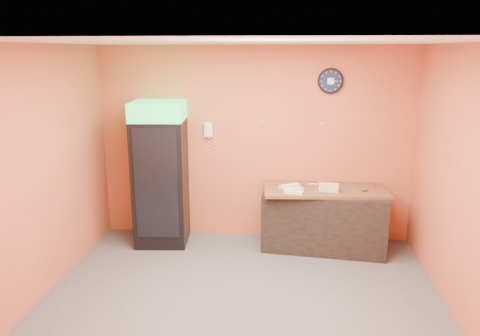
# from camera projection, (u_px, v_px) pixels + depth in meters

# --- Properties ---
(floor) EXTENTS (4.50, 4.50, 0.00)m
(floor) POSITION_uv_depth(u_px,v_px,m) (241.00, 304.00, 5.17)
(floor) COLOR #47474C
(floor) RESTS_ON ground
(back_wall) EXTENTS (4.50, 0.02, 2.80)m
(back_wall) POSITION_uv_depth(u_px,v_px,m) (254.00, 144.00, 6.76)
(back_wall) COLOR #DA5B3D
(back_wall) RESTS_ON floor
(left_wall) EXTENTS (0.02, 4.00, 2.80)m
(left_wall) POSITION_uv_depth(u_px,v_px,m) (34.00, 177.00, 5.04)
(left_wall) COLOR #DA5B3D
(left_wall) RESTS_ON floor
(right_wall) EXTENTS (0.02, 4.00, 2.80)m
(right_wall) POSITION_uv_depth(u_px,v_px,m) (468.00, 188.00, 4.61)
(right_wall) COLOR #DA5B3D
(right_wall) RESTS_ON floor
(ceiling) EXTENTS (4.50, 4.00, 0.02)m
(ceiling) POSITION_uv_depth(u_px,v_px,m) (241.00, 42.00, 4.48)
(ceiling) COLOR white
(ceiling) RESTS_ON back_wall
(beverage_cooler) EXTENTS (0.77, 0.78, 2.04)m
(beverage_cooler) POSITION_uv_depth(u_px,v_px,m) (160.00, 176.00, 6.60)
(beverage_cooler) COLOR black
(beverage_cooler) RESTS_ON floor
(prep_counter) EXTENTS (1.74, 0.92, 0.83)m
(prep_counter) POSITION_uv_depth(u_px,v_px,m) (324.00, 220.00, 6.54)
(prep_counter) COLOR black
(prep_counter) RESTS_ON floor
(wall_clock) EXTENTS (0.35, 0.06, 0.35)m
(wall_clock) POSITION_uv_depth(u_px,v_px,m) (331.00, 81.00, 6.41)
(wall_clock) COLOR black
(wall_clock) RESTS_ON back_wall
(wall_phone) EXTENTS (0.11, 0.10, 0.21)m
(wall_phone) POSITION_uv_depth(u_px,v_px,m) (209.00, 130.00, 6.72)
(wall_phone) COLOR white
(wall_phone) RESTS_ON back_wall
(butcher_paper) EXTENTS (1.72, 0.85, 0.04)m
(butcher_paper) POSITION_uv_depth(u_px,v_px,m) (325.00, 190.00, 6.44)
(butcher_paper) COLOR brown
(butcher_paper) RESTS_ON prep_counter
(sub_roll_stack) EXTENTS (0.27, 0.13, 0.11)m
(sub_roll_stack) POSITION_uv_depth(u_px,v_px,m) (329.00, 187.00, 6.28)
(sub_roll_stack) COLOR beige
(sub_roll_stack) RESTS_ON butcher_paper
(wrapped_sandwich_left) EXTENTS (0.27, 0.17, 0.04)m
(wrapped_sandwich_left) POSITION_uv_depth(u_px,v_px,m) (294.00, 189.00, 6.33)
(wrapped_sandwich_left) COLOR white
(wrapped_sandwich_left) RESTS_ON butcher_paper
(wrapped_sandwich_mid) EXTENTS (0.27, 0.15, 0.04)m
(wrapped_sandwich_mid) POSITION_uv_depth(u_px,v_px,m) (294.00, 192.00, 6.21)
(wrapped_sandwich_mid) COLOR white
(wrapped_sandwich_mid) RESTS_ON butcher_paper
(wrapped_sandwich_right) EXTENTS (0.30, 0.26, 0.04)m
(wrapped_sandwich_right) POSITION_uv_depth(u_px,v_px,m) (290.00, 186.00, 6.47)
(wrapped_sandwich_right) COLOR white
(wrapped_sandwich_right) RESTS_ON butcher_paper
(kitchen_tool) EXTENTS (0.05, 0.05, 0.05)m
(kitchen_tool) POSITION_uv_depth(u_px,v_px,m) (318.00, 183.00, 6.59)
(kitchen_tool) COLOR silver
(kitchen_tool) RESTS_ON butcher_paper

